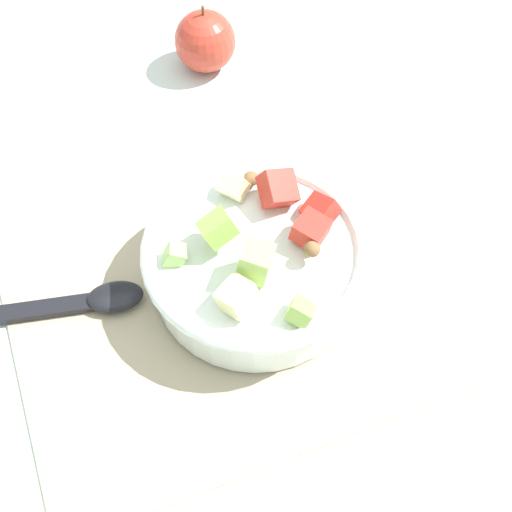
# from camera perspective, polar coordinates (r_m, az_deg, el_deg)

# --- Properties ---
(ground_plane) EXTENTS (2.40, 2.40, 0.00)m
(ground_plane) POSITION_cam_1_polar(r_m,az_deg,el_deg) (0.71, -1.05, -2.14)
(ground_plane) COLOR silver
(placemat) EXTENTS (0.47, 0.37, 0.01)m
(placemat) POSITION_cam_1_polar(r_m,az_deg,el_deg) (0.71, -1.06, -2.01)
(placemat) COLOR tan
(placemat) RESTS_ON ground_plane
(salad_bowl) EXTENTS (0.22, 0.22, 0.10)m
(salad_bowl) POSITION_cam_1_polar(r_m,az_deg,el_deg) (0.67, 0.03, -0.37)
(salad_bowl) COLOR white
(salad_bowl) RESTS_ON placemat
(serving_spoon) EXTENTS (0.21, 0.07, 0.01)m
(serving_spoon) POSITION_cam_1_polar(r_m,az_deg,el_deg) (0.71, -15.04, -3.83)
(serving_spoon) COLOR black
(serving_spoon) RESTS_ON placemat
(whole_apple) EXTENTS (0.08, 0.08, 0.09)m
(whole_apple) POSITION_cam_1_polar(r_m,az_deg,el_deg) (0.91, -4.22, 17.28)
(whole_apple) COLOR #BC3828
(whole_apple) RESTS_ON ground_plane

